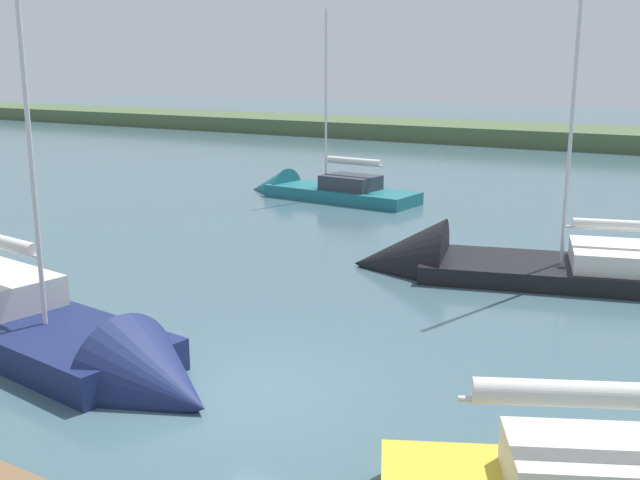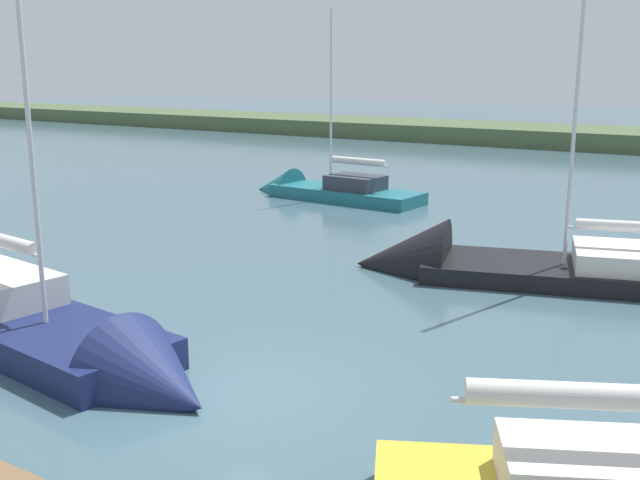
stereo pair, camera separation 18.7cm
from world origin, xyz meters
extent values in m
plane|color=#42606B|center=(0.00, 0.00, 0.00)|extent=(200.00, 200.00, 0.00)
cube|color=black|center=(-3.41, -9.87, 0.09)|extent=(8.98, 5.04, 0.75)
cone|color=black|center=(1.35, -8.47, 0.09)|extent=(3.14, 3.32, 2.74)
cube|color=silver|center=(-4.16, -10.08, 0.72)|extent=(3.15, 2.96, 0.51)
cylinder|color=silver|center=(-2.69, -9.66, 5.63)|extent=(0.10, 0.10, 10.34)
cube|color=navy|center=(5.28, 0.54, 0.13)|extent=(7.39, 3.09, 0.96)
cone|color=navy|center=(1.15, 1.03, 0.13)|extent=(2.30, 2.50, 2.28)
cylinder|color=silver|center=(4.48, 0.64, 5.33)|extent=(0.09, 0.09, 9.44)
cube|color=#1E6B75|center=(8.10, -17.11, 0.02)|extent=(6.62, 2.59, 0.95)
cone|color=#1E6B75|center=(11.88, -17.36, 0.02)|extent=(2.08, 2.29, 2.16)
cube|color=#333842|center=(7.65, -17.07, 0.79)|extent=(2.27, 1.77, 0.58)
cylinder|color=silver|center=(8.88, -17.16, 4.07)|extent=(0.09, 0.09, 7.14)
cylinder|color=silver|center=(7.50, -17.06, 1.55)|extent=(2.77, 0.26, 0.07)
cylinder|color=silver|center=(7.50, -17.06, 1.67)|extent=(2.51, 0.43, 0.26)
cube|color=silver|center=(-5.76, 1.02, 0.79)|extent=(2.50, 2.16, 0.58)
cylinder|color=silver|center=(-5.68, 1.06, 1.61)|extent=(2.85, 1.47, 0.09)
cylinder|color=silver|center=(-5.68, 1.06, 1.73)|extent=(2.67, 1.53, 0.31)
camera|label=1|loc=(-7.13, 9.55, 5.40)|focal=42.19mm
camera|label=2|loc=(-7.29, 9.45, 5.40)|focal=42.19mm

